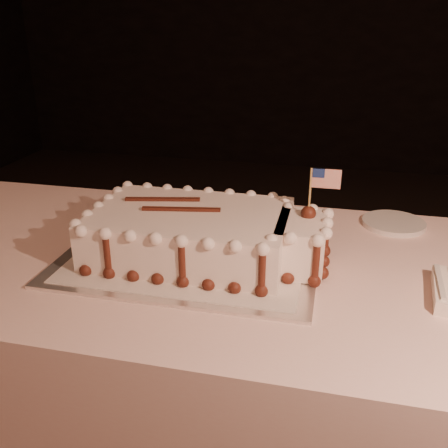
% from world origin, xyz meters
% --- Properties ---
extents(banquet_table, '(2.40, 0.80, 0.75)m').
position_xyz_m(banquet_table, '(0.00, 0.60, 0.38)').
color(banquet_table, '#FFD3C5').
rests_on(banquet_table, ground).
extents(cake_board, '(0.60, 0.45, 0.01)m').
position_xyz_m(cake_board, '(-0.38, 0.60, 0.75)').
color(cake_board, silver).
rests_on(cake_board, banquet_table).
extents(doily, '(0.53, 0.41, 0.00)m').
position_xyz_m(doily, '(-0.38, 0.60, 0.76)').
color(doily, silver).
rests_on(doily, cake_board).
extents(sheet_cake, '(0.57, 0.33, 0.22)m').
position_xyz_m(sheet_cake, '(-0.34, 0.60, 0.81)').
color(sheet_cake, white).
rests_on(sheet_cake, doily).
extents(side_plate, '(0.17, 0.17, 0.01)m').
position_xyz_m(side_plate, '(0.11, 0.91, 0.76)').
color(side_plate, silver).
rests_on(side_plate, banquet_table).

